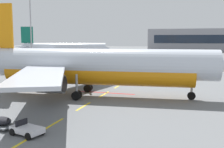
% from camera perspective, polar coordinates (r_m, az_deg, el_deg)
% --- Properties ---
extents(apron_paint_markings, '(8.00, 97.57, 0.01)m').
position_cam_1_polar(apron_paint_markings, '(54.36, 4.25, -0.70)').
color(apron_paint_markings, yellow).
rests_on(apron_paint_markings, ground).
extents(airliner_foreground, '(34.82, 34.42, 12.20)m').
position_cam_1_polar(airliner_foreground, '(36.51, -3.88, 1.63)').
color(airliner_foreground, silver).
rests_on(airliner_foreground, ground).
extents(airliner_mid_left, '(32.14, 31.03, 11.53)m').
position_cam_1_polar(airliner_mid_left, '(100.82, -9.80, 5.03)').
color(airliner_mid_left, silver).
rests_on(airliner_mid_left, ground).
extents(fuel_service_truck, '(7.12, 2.97, 3.14)m').
position_cam_1_polar(fuel_service_truck, '(64.71, -21.15, 1.58)').
color(fuel_service_truck, black).
rests_on(fuel_service_truck, ground).
extents(apron_light_mast_near, '(1.80, 1.80, 25.06)m').
position_cam_1_polar(apron_light_mast_near, '(83.97, -16.31, 12.50)').
color(apron_light_mast_near, slate).
rests_on(apron_light_mast_near, ground).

